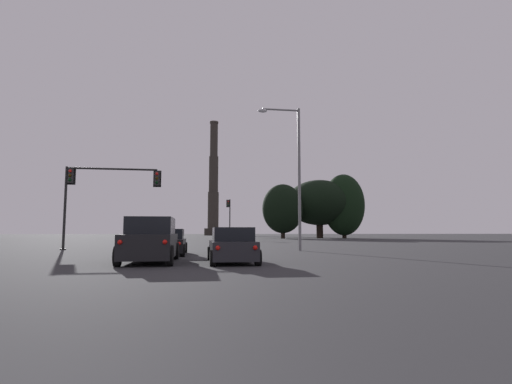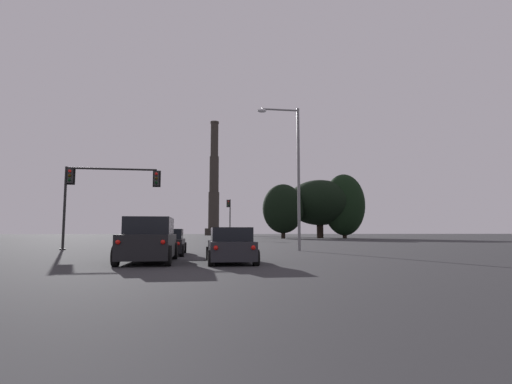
{
  "view_description": "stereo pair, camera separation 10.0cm",
  "coord_description": "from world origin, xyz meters",
  "px_view_note": "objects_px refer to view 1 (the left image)",
  "views": [
    {
      "loc": [
        1.6,
        -1.55,
        1.24
      ],
      "look_at": [
        9.46,
        49.07,
        6.42
      ],
      "focal_mm": 28.0,
      "sensor_mm": 36.0,
      "label": 1
    },
    {
      "loc": [
        1.7,
        -1.56,
        1.24
      ],
      "look_at": [
        9.46,
        49.07,
        6.42
      ],
      "focal_mm": 28.0,
      "sensor_mm": 36.0,
      "label": 2
    }
  ],
  "objects_px": {
    "suv_center_lane_second": "(151,241)",
    "street_lamp": "(293,164)",
    "traffic_light_far_right": "(229,213)",
    "smokestack": "(213,190)",
    "sedan_center_lane_front": "(168,243)",
    "traffic_light_overhead_left": "(99,186)",
    "hatchback_right_lane_second": "(232,246)"
  },
  "relations": [
    {
      "from": "suv_center_lane_second",
      "to": "traffic_light_far_right",
      "type": "xyz_separation_m",
      "value": [
        7.48,
        48.57,
        3.45
      ]
    },
    {
      "from": "sedan_center_lane_front",
      "to": "suv_center_lane_second",
      "type": "height_order",
      "value": "suv_center_lane_second"
    },
    {
      "from": "traffic_light_far_right",
      "to": "street_lamp",
      "type": "bearing_deg",
      "value": -88.54
    },
    {
      "from": "sedan_center_lane_front",
      "to": "traffic_light_overhead_left",
      "type": "height_order",
      "value": "traffic_light_overhead_left"
    },
    {
      "from": "sedan_center_lane_front",
      "to": "traffic_light_far_right",
      "type": "bearing_deg",
      "value": 81.32
    },
    {
      "from": "hatchback_right_lane_second",
      "to": "smokestack",
      "type": "relative_size",
      "value": 0.09
    },
    {
      "from": "suv_center_lane_second",
      "to": "sedan_center_lane_front",
      "type": "bearing_deg",
      "value": 87.12
    },
    {
      "from": "traffic_light_overhead_left",
      "to": "smokestack",
      "type": "xyz_separation_m",
      "value": [
        14.36,
        129.69,
        13.54
      ]
    },
    {
      "from": "hatchback_right_lane_second",
      "to": "street_lamp",
      "type": "bearing_deg",
      "value": 63.12
    },
    {
      "from": "sedan_center_lane_front",
      "to": "traffic_light_far_right",
      "type": "relative_size",
      "value": 0.71
    },
    {
      "from": "hatchback_right_lane_second",
      "to": "street_lamp",
      "type": "xyz_separation_m",
      "value": [
        5.16,
        10.0,
        5.26
      ]
    },
    {
      "from": "traffic_light_far_right",
      "to": "smokestack",
      "type": "xyz_separation_m",
      "value": [
        1.78,
        94.07,
        13.8
      ]
    },
    {
      "from": "sedan_center_lane_front",
      "to": "traffic_light_overhead_left",
      "type": "relative_size",
      "value": 0.69
    },
    {
      "from": "traffic_light_overhead_left",
      "to": "sedan_center_lane_front",
      "type": "bearing_deg",
      "value": -53.35
    },
    {
      "from": "traffic_light_far_right",
      "to": "street_lamp",
      "type": "xyz_separation_m",
      "value": [
        1.0,
        -39.36,
        1.57
      ]
    },
    {
      "from": "suv_center_lane_second",
      "to": "smokestack",
      "type": "height_order",
      "value": "smokestack"
    },
    {
      "from": "traffic_light_overhead_left",
      "to": "street_lamp",
      "type": "xyz_separation_m",
      "value": [
        13.58,
        -3.74,
        1.31
      ]
    },
    {
      "from": "traffic_light_far_right",
      "to": "hatchback_right_lane_second",
      "type": "bearing_deg",
      "value": -94.82
    },
    {
      "from": "suv_center_lane_second",
      "to": "traffic_light_overhead_left",
      "type": "relative_size",
      "value": 0.72
    },
    {
      "from": "sedan_center_lane_front",
      "to": "suv_center_lane_second",
      "type": "distance_m",
      "value": 5.62
    },
    {
      "from": "sedan_center_lane_front",
      "to": "suv_center_lane_second",
      "type": "relative_size",
      "value": 0.96
    },
    {
      "from": "traffic_light_overhead_left",
      "to": "smokestack",
      "type": "distance_m",
      "value": 131.18
    },
    {
      "from": "street_lamp",
      "to": "suv_center_lane_second",
      "type": "bearing_deg",
      "value": -132.64
    },
    {
      "from": "smokestack",
      "to": "street_lamp",
      "type": "bearing_deg",
      "value": -90.33
    },
    {
      "from": "traffic_light_far_right",
      "to": "traffic_light_overhead_left",
      "type": "bearing_deg",
      "value": -109.45
    },
    {
      "from": "suv_center_lane_second",
      "to": "traffic_light_overhead_left",
      "type": "xyz_separation_m",
      "value": [
        -5.1,
        12.95,
        3.72
      ]
    },
    {
      "from": "street_lamp",
      "to": "smokestack",
      "type": "relative_size",
      "value": 0.21
    },
    {
      "from": "suv_center_lane_second",
      "to": "smokestack",
      "type": "distance_m",
      "value": 143.98
    },
    {
      "from": "traffic_light_overhead_left",
      "to": "traffic_light_far_right",
      "type": "xyz_separation_m",
      "value": [
        12.58,
        35.62,
        -0.26
      ]
    },
    {
      "from": "suv_center_lane_second",
      "to": "street_lamp",
      "type": "distance_m",
      "value": 13.49
    },
    {
      "from": "hatchback_right_lane_second",
      "to": "traffic_light_overhead_left",
      "type": "distance_m",
      "value": 16.59
    },
    {
      "from": "sedan_center_lane_front",
      "to": "hatchback_right_lane_second",
      "type": "bearing_deg",
      "value": -64.52
    }
  ]
}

